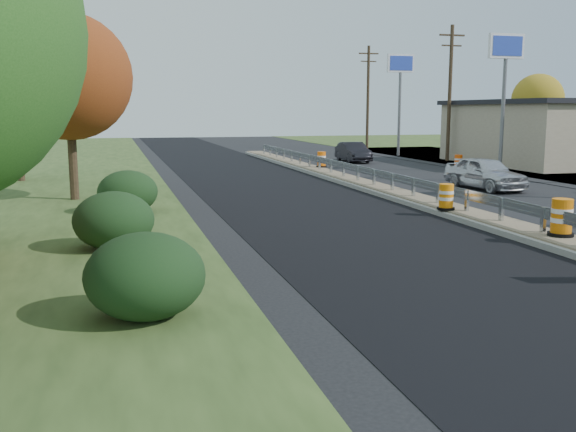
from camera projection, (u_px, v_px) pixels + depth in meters
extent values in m
plane|color=black|center=(500.00, 228.00, 19.76)|extent=(140.00, 140.00, 0.00)
cube|color=black|center=(281.00, 193.00, 28.14)|extent=(7.20, 120.00, 0.01)
cube|color=gray|center=(392.00, 193.00, 27.36)|extent=(1.60, 55.00, 0.18)
cube|color=brown|center=(392.00, 190.00, 27.34)|extent=(1.25, 55.00, 0.05)
cube|color=silver|center=(543.00, 220.00, 17.77)|extent=(0.10, 0.15, 0.70)
cube|color=silver|center=(501.00, 209.00, 19.67)|extent=(0.10, 0.15, 0.70)
cube|color=silver|center=(467.00, 200.00, 21.57)|extent=(0.10, 0.15, 0.70)
cube|color=silver|center=(438.00, 193.00, 23.48)|extent=(0.10, 0.15, 0.70)
cube|color=silver|center=(414.00, 187.00, 25.38)|extent=(0.10, 0.15, 0.70)
cube|color=silver|center=(392.00, 182.00, 27.28)|extent=(0.10, 0.15, 0.70)
cube|color=silver|center=(374.00, 177.00, 29.19)|extent=(0.10, 0.15, 0.70)
cube|color=silver|center=(358.00, 173.00, 31.09)|extent=(0.10, 0.15, 0.70)
cube|color=silver|center=(344.00, 169.00, 32.99)|extent=(0.10, 0.15, 0.70)
cube|color=silver|center=(331.00, 166.00, 34.90)|extent=(0.10, 0.15, 0.70)
cube|color=silver|center=(320.00, 163.00, 36.80)|extent=(0.10, 0.15, 0.70)
cube|color=silver|center=(309.00, 161.00, 38.70)|extent=(0.10, 0.15, 0.70)
cube|color=silver|center=(300.00, 158.00, 40.61)|extent=(0.10, 0.15, 0.70)
cube|color=silver|center=(292.00, 156.00, 42.51)|extent=(0.10, 0.15, 0.70)
cube|color=silver|center=(284.00, 154.00, 44.41)|extent=(0.10, 0.15, 0.70)
cube|color=silver|center=(277.00, 152.00, 46.32)|extent=(0.10, 0.15, 0.70)
cube|color=silver|center=(270.00, 151.00, 48.22)|extent=(0.10, 0.15, 0.70)
cube|color=silver|center=(264.00, 149.00, 50.12)|extent=(0.10, 0.15, 0.70)
cube|color=silver|center=(383.00, 175.00, 28.20)|extent=(0.04, 46.00, 0.34)
cube|color=silver|center=(383.00, 177.00, 28.21)|extent=(0.06, 46.00, 0.03)
cube|color=silver|center=(383.00, 173.00, 28.19)|extent=(0.06, 46.00, 0.03)
cube|color=black|center=(486.00, 141.00, 41.67)|extent=(0.08, 7.20, 2.20)
cylinder|color=slate|center=(503.00, 113.00, 37.17)|extent=(0.22, 0.22, 6.80)
cube|color=white|center=(506.00, 46.00, 36.55)|extent=(2.20, 0.25, 1.40)
cube|color=#263FB2|center=(506.00, 46.00, 36.55)|extent=(1.90, 0.30, 1.10)
cylinder|color=slate|center=(399.00, 113.00, 50.49)|extent=(0.22, 0.22, 6.80)
cube|color=white|center=(401.00, 63.00, 49.87)|extent=(2.20, 0.25, 1.40)
cube|color=#263FB2|center=(401.00, 63.00, 49.87)|extent=(1.90, 0.30, 1.10)
cylinder|color=#473523|center=(450.00, 94.00, 44.83)|extent=(0.26, 0.26, 9.40)
cube|color=#473523|center=(452.00, 35.00, 44.18)|extent=(1.90, 0.12, 0.12)
cube|color=#473523|center=(452.00, 46.00, 44.29)|extent=(1.50, 0.10, 0.10)
cylinder|color=#473523|center=(368.00, 98.00, 59.11)|extent=(0.26, 0.26, 9.40)
cube|color=#473523|center=(369.00, 54.00, 58.46)|extent=(1.90, 0.12, 0.12)
cube|color=#473523|center=(369.00, 61.00, 58.57)|extent=(1.50, 0.10, 0.10)
ellipsoid|color=black|center=(145.00, 275.00, 11.07)|extent=(2.09, 2.09, 1.52)
ellipsoid|color=black|center=(114.00, 220.00, 16.65)|extent=(2.09, 2.09, 1.52)
ellipsoid|color=black|center=(128.00, 192.00, 22.49)|extent=(2.09, 2.09, 1.52)
cylinder|color=#473523|center=(73.00, 159.00, 25.63)|extent=(0.36, 0.36, 3.30)
sphere|color=#904218|center=(68.00, 77.00, 25.11)|extent=(4.95, 4.95, 4.95)
cylinder|color=#473523|center=(20.00, 153.00, 32.50)|extent=(0.36, 0.36, 2.86)
sphere|color=#24511B|center=(16.00, 97.00, 32.05)|extent=(4.29, 4.29, 4.29)
cylinder|color=#473523|center=(536.00, 133.00, 58.63)|extent=(0.36, 0.36, 3.08)
sphere|color=gold|center=(538.00, 100.00, 58.14)|extent=(4.62, 4.62, 4.62)
cylinder|color=black|center=(560.00, 234.00, 17.30)|extent=(0.69, 0.69, 0.09)
cylinder|color=orange|center=(562.00, 217.00, 17.22)|extent=(0.55, 0.55, 0.96)
cylinder|color=white|center=(562.00, 211.00, 17.19)|extent=(0.57, 0.57, 0.13)
cylinder|color=white|center=(561.00, 220.00, 17.23)|extent=(0.57, 0.57, 0.13)
cylinder|color=black|center=(446.00, 208.00, 21.88)|extent=(0.60, 0.60, 0.08)
cylinder|color=orange|center=(446.00, 196.00, 21.81)|extent=(0.48, 0.48, 0.84)
cylinder|color=white|center=(446.00, 192.00, 21.79)|extent=(0.49, 0.49, 0.11)
cylinder|color=white|center=(446.00, 199.00, 21.82)|extent=(0.49, 0.49, 0.11)
cylinder|color=black|center=(321.00, 166.00, 38.24)|extent=(0.63, 0.63, 0.08)
cylinder|color=orange|center=(322.00, 159.00, 38.17)|extent=(0.50, 0.50, 0.88)
cylinder|color=white|center=(322.00, 157.00, 38.15)|extent=(0.52, 0.52, 0.11)
cylinder|color=white|center=(322.00, 160.00, 38.18)|extent=(0.52, 0.52, 0.11)
cylinder|color=black|center=(458.00, 168.00, 39.75)|extent=(0.59, 0.59, 0.08)
cylinder|color=#FF540A|center=(458.00, 161.00, 39.68)|extent=(0.47, 0.47, 0.83)
cylinder|color=white|center=(458.00, 159.00, 39.66)|extent=(0.49, 0.49, 0.11)
cylinder|color=white|center=(458.00, 163.00, 39.69)|extent=(0.49, 0.49, 0.11)
cylinder|color=black|center=(351.00, 155.00, 51.29)|extent=(0.61, 0.61, 0.08)
cylinder|color=red|center=(352.00, 150.00, 51.22)|extent=(0.49, 0.49, 0.85)
cylinder|color=white|center=(352.00, 148.00, 51.20)|extent=(0.50, 0.50, 0.11)
cylinder|color=white|center=(352.00, 151.00, 51.23)|extent=(0.50, 0.50, 0.11)
imported|color=silver|center=(485.00, 173.00, 29.33)|extent=(2.21, 4.55, 1.50)
imported|color=black|center=(353.00, 152.00, 44.91)|extent=(1.63, 4.25, 1.38)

